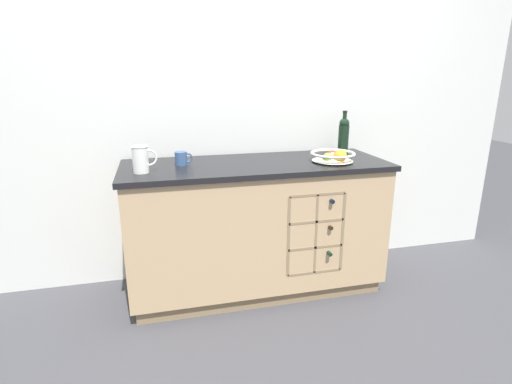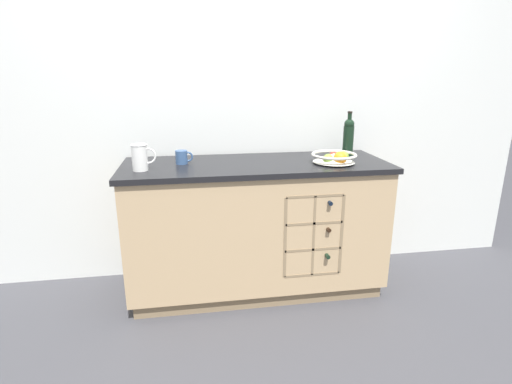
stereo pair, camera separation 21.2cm
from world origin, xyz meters
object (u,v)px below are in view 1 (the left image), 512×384
(white_pitcher, at_px, (141,159))
(fruit_bowl, at_px, (333,156))
(ceramic_mug, at_px, (182,158))
(standing_wine_bottle, at_px, (344,135))

(white_pitcher, bearing_deg, fruit_bowl, -0.19)
(white_pitcher, bearing_deg, ceramic_mug, 31.22)
(fruit_bowl, xyz_separation_m, ceramic_mug, (-0.99, 0.15, 0.00))
(ceramic_mug, xyz_separation_m, standing_wine_bottle, (1.18, 0.10, 0.10))
(white_pitcher, distance_m, standing_wine_bottle, 1.44)
(ceramic_mug, bearing_deg, white_pitcher, -148.78)
(fruit_bowl, xyz_separation_m, standing_wine_bottle, (0.19, 0.25, 0.10))
(fruit_bowl, relative_size, standing_wine_bottle, 0.95)
(ceramic_mug, distance_m, standing_wine_bottle, 1.18)
(ceramic_mug, bearing_deg, fruit_bowl, -8.80)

